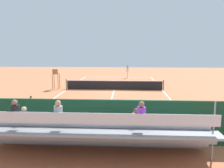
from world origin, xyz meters
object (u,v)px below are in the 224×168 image
Objects in this scene: umpire_chair at (56,77)px; tennis_ball_near at (113,79)px; bleacher_stand at (92,133)px; courtside_bench at (137,126)px; tennis_net at (114,85)px; tennis_ball_far at (139,81)px; equipment_bag at (104,134)px; line_judge at (29,114)px; tennis_racket at (121,78)px; tennis_player at (127,71)px.

tennis_ball_near is (-5.56, -8.49, -1.28)m from umpire_chair.
bleacher_stand is 2.86m from courtside_bench.
courtside_bench is (-1.76, 13.27, 0.06)m from tennis_net.
tennis_ball_far is (-3.07, -21.91, -0.93)m from bleacher_stand.
line_judge is (3.77, -0.26, 0.84)m from equipment_bag.
tennis_net is 1.14× the size of bleacher_stand.
courtside_bench is 1.64m from equipment_bag.
equipment_bag is at bearing 176.01° from line_judge.
bleacher_stand is at bearing 111.63° from umpire_chair.
tennis_net is 5.35× the size of line_judge.
tennis_net is 13.40m from equipment_bag.
umpire_chair is 1.19× the size of courtside_bench.
line_judge is (4.04, 23.04, 1.00)m from tennis_racket.
tennis_player is at bearing -89.19° from courtside_bench.
equipment_bag is 3.87m from line_judge.
tennis_ball_near is at bearing -85.69° from tennis_net.
tennis_ball_near reaches higher than tennis_racket.
tennis_player reaches higher than tennis_net.
tennis_racket is at bearing -90.65° from equipment_bag.
line_judge is at bearing 80.06° from tennis_racket.
courtside_bench is at bearing 97.57° from tennis_net.
equipment_bag is (-6.37, 13.37, -1.13)m from umpire_chair.
tennis_ball_near is at bearing 53.45° from tennis_racket.
tennis_ball_near is at bearing 37.93° from tennis_player.
bleacher_stand is 137.27× the size of tennis_ball_near.
courtside_bench reaches higher than tennis_ball_far.
bleacher_stand reaches higher than tennis_ball_near.
bleacher_stand is at bearing 86.53° from tennis_player.
tennis_ball_near is 1.00× the size of tennis_ball_far.
equipment_bag is 13.64× the size of tennis_ball_near.
tennis_racket is (1.00, 0.17, -1.00)m from tennis_player.
tennis_ball_near is 4.09m from tennis_ball_far.
equipment_bag is at bearing 82.03° from tennis_ball_far.
tennis_ball_near is (2.40, -21.72, -0.53)m from courtside_bench.
umpire_chair is 14.85m from equipment_bag.
tennis_ball_far is (-1.19, -19.78, -0.53)m from courtside_bench.
equipment_bag is 0.47× the size of tennis_player.
tennis_player is at bearing -98.11° from tennis_net.
tennis_ball_near is at bearing -123.24° from umpire_chair.
bleacher_stand is 4.70× the size of line_judge.
tennis_ball_near is at bearing -28.43° from tennis_ball_far.
courtside_bench reaches higher than tennis_ball_near.
courtside_bench is at bearing 93.28° from tennis_racket.
tennis_net is 8.49m from tennis_ball_near.
line_judge is (5.37, -0.13, 0.46)m from courtside_bench.
tennis_net is 156.06× the size of tennis_ball_near.
bleacher_stand is at bearing 147.08° from line_judge.
tennis_ball_far is at bearing -97.97° from equipment_bag.
tennis_net is 4.81× the size of umpire_chair.
line_judge is at bearing -3.99° from equipment_bag.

